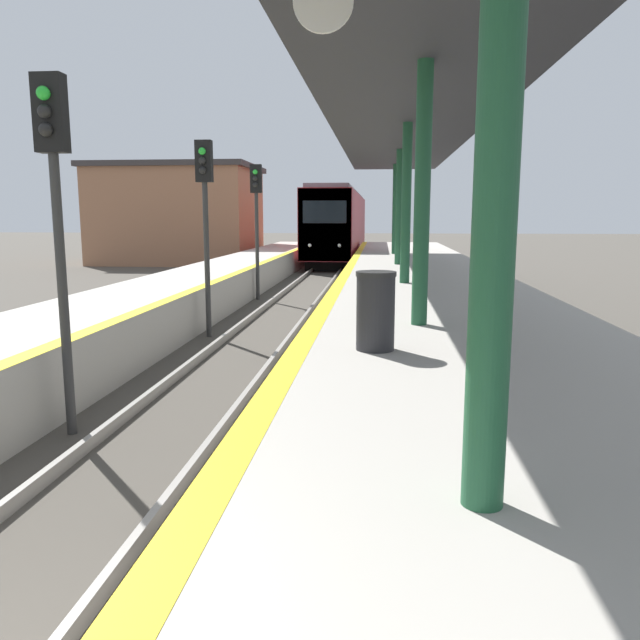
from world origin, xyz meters
TOP-DOWN VIEW (x-y plane):
  - train at (0.00, 40.12)m, footprint 2.61×24.02m
  - signal_near at (-1.20, 5.48)m, footprint 0.36×0.31m
  - signal_mid at (-1.21, 11.97)m, footprint 0.36×0.31m
  - signal_far at (-1.35, 18.46)m, footprint 0.36×0.31m
  - station_canopy at (3.31, 14.36)m, footprint 3.95×31.44m
  - trash_bin at (2.63, 6.11)m, footprint 0.51×0.51m
  - station_building at (-9.24, 34.61)m, footprint 9.26×7.26m

SIDE VIEW (x-z plane):
  - trash_bin at x=2.63m, z-range 1.04..2.05m
  - train at x=0.00m, z-range 0.04..4.36m
  - station_building at x=-9.24m, z-range 0.01..5.70m
  - signal_near at x=-1.20m, z-range 0.88..5.25m
  - signal_mid at x=-1.21m, z-range 0.88..5.25m
  - signal_far at x=-1.35m, z-range 0.88..5.25m
  - station_canopy at x=3.31m, z-range 2.93..7.12m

